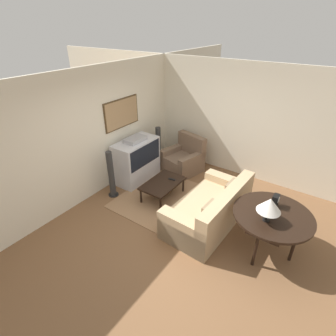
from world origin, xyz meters
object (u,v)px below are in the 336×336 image
Objects in this scene: speaker_tower_right at (158,148)px; mantel_clock at (275,201)px; console_table at (273,217)px; tv at (137,160)px; armchair at (184,160)px; speaker_tower_left at (111,175)px; coffee_table at (163,184)px; table_lamp at (270,205)px; couch at (210,210)px.

mantel_clock is at bearing -109.43° from speaker_tower_right.
console_table is at bearing -112.51° from speaker_tower_right.
tv is 1.25m from armchair.
tv is at bearing 84.87° from mantel_clock.
speaker_tower_left is 1.00× the size of speaker_tower_right.
coffee_table is at bearing 84.27° from console_table.
table_lamp is at bearing -20.82° from armchair.
speaker_tower_right is at bearing 64.06° from table_lamp.
mantel_clock reaches higher than console_table.
speaker_tower_left is at bearing -179.09° from tv.
console_table is 5.98× the size of mantel_clock.
speaker_tower_left is (-0.85, -0.01, -0.00)m from tv.
table_lamp is 3.28m from speaker_tower_left.
table_lamp is (-1.73, -2.55, 0.77)m from armchair.
mantel_clock is 0.19× the size of speaker_tower_right.
couch reaches higher than console_table.
tv is 0.85m from speaker_tower_left.
coffee_table is (0.17, 1.23, 0.04)m from couch.
tv is 2.26m from couch.
mantel_clock is at bearing -90.32° from coffee_table.
coffee_table is at bearing -106.05° from tv.
console_table is at bearing 89.17° from couch.
table_lamp is at bearing 166.01° from console_table.
speaker_tower_right is at bearing -118.39° from couch.
speaker_tower_right is at bearing -0.91° from tv.
speaker_tower_left reaches higher than coffee_table.
table_lamp reaches higher than coffee_table.
armchair reaches higher than coffee_table.
mantel_clock is at bearing -95.13° from tv.
speaker_tower_right is (1.13, 0.96, 0.17)m from coffee_table.
armchair is at bearing 55.78° from table_lamp.
couch is 1.21m from mantel_clock.
table_lamp reaches higher than couch.
coffee_table is at bearing 89.68° from mantel_clock.
console_table reaches higher than coffee_table.
table_lamp reaches higher than speaker_tower_right.
coffee_table is at bearing 78.96° from table_lamp.
couch reaches higher than coffee_table.
tv is 1.04× the size of speaker_tower_right.
speaker_tower_left is at bearing 99.79° from mantel_clock.
tv is 5.38× the size of mantel_clock.
coffee_table is 0.90× the size of speaker_tower_left.
console_table is at bearing -166.91° from mantel_clock.
tv is 1.11× the size of armchair.
couch is 4.69× the size of table_lamp.
speaker_tower_left and speaker_tower_right have the same top height.
tv reaches higher than couch.
couch is at bearing -101.59° from tv.
armchair is at bearing -131.90° from couch.
speaker_tower_left is at bearing 92.23° from table_lamp.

